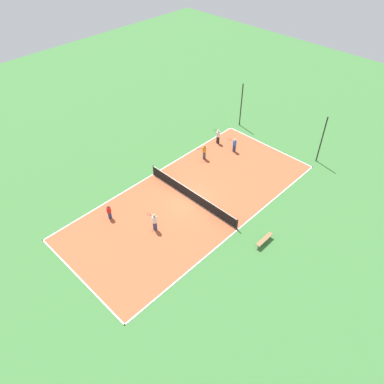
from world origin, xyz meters
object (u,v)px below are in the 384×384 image
Objects in this scene: bench at (264,239)px; player_far_white at (218,136)px; tennis_ball_midcourt at (213,175)px; fence_post_back_right at (322,140)px; player_near_white at (154,221)px; tennis_ball_near_net at (236,179)px; player_near_blue at (234,144)px; player_center_orange at (204,151)px; player_coach_red at (109,211)px; fence_post_back_left at (241,105)px; tennis_net at (192,195)px.

player_far_white is at bearing 55.94° from bench.
fence_post_back_right is (5.66, 8.63, 2.35)m from tennis_ball_midcourt.
tennis_ball_near_net is at bearing -97.35° from player_near_white.
bench is 13.75m from player_far_white.
bench is 12.05m from player_near_blue.
player_center_orange reaches higher than bench.
player_far_white is at bearing -2.79° from player_near_blue.
player_coach_red is 0.85× the size of player_center_orange.
fence_post_back_left is at bearing -76.49° from player_near_white.
player_near_white is 24.61× the size of tennis_ball_midcourt.
tennis_ball_midcourt is (3.19, -4.27, -0.87)m from player_far_white.
tennis_ball_midcourt is (-1.24, 8.26, -0.93)m from player_near_white.
fence_post_back_right reaches higher than player_coach_red.
player_near_blue is at bearing 11.62° from player_coach_red.
bench is 11.59m from player_center_orange.
player_near_blue is 5.37m from fence_post_back_left.
player_near_blue is 0.31× the size of fence_post_back_right.
tennis_net is 2.06× the size of fence_post_back_left.
player_near_white is at bearing 97.01° from player_near_blue.
fence_post_back_left is at bearing 180.00° from fence_post_back_right.
tennis_net is 6.14× the size of player_center_orange.
fence_post_back_left is (-5.74, 7.67, 2.35)m from tennis_ball_near_net.
player_center_orange is at bearing 151.06° from tennis_ball_midcourt.
player_center_orange is at bearing 122.97° from tennis_net.
player_far_white is (-4.43, 12.53, -0.06)m from player_near_white.
tennis_net is at bearing 92.63° from bench.
player_center_orange is 4.39m from tennis_ball_near_net.
tennis_net reaches higher than tennis_ball_midcourt.
bench is 25.99× the size of tennis_ball_near_net.
tennis_ball_midcourt is at bearing -153.44° from tennis_ball_near_net.
player_near_white is 12.76m from player_near_blue.
player_far_white is at bearing -81.64° from fence_post_back_left.
fence_post_back_right reaches higher than player_near_blue.
player_near_blue is at bearing -169.62° from player_center_orange.
player_center_orange is at bearing 65.85° from bench.
fence_post_back_left reaches higher than tennis_ball_midcourt.
tennis_ball_near_net is 0.01× the size of fence_post_back_left.
bench is at bearing 158.74° from player_far_white.
player_center_orange reaches higher than player_coach_red.
tennis_ball_near_net is (5.10, -3.32, -0.87)m from player_far_white.
bench is 1.19× the size of player_near_blue.
player_near_white is 8.40m from tennis_ball_midcourt.
player_near_blue is at bearing -166.62° from player_far_white.
tennis_net is at bearing -10.93° from player_coach_red.
player_near_blue reaches higher than tennis_net.
fence_post_back_left is (-3.83, 8.63, 2.35)m from tennis_ball_midcourt.
fence_post_back_left is (-12.02, 12.05, 2.02)m from bench.
player_near_blue is 4.54m from tennis_ball_near_net.
player_far_white is at bearing 117.09° from tennis_net.
player_near_blue is at bearing 50.16° from bench.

